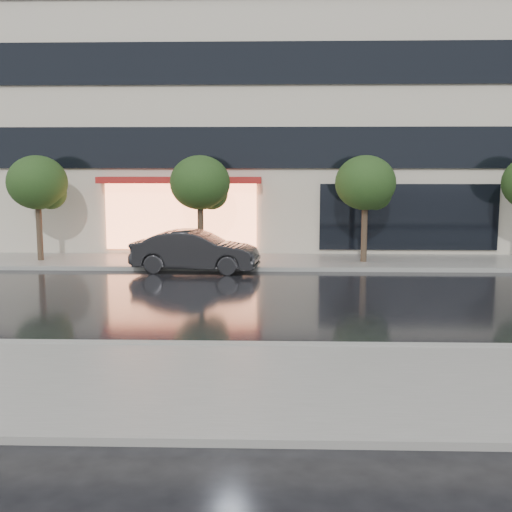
{
  "coord_description": "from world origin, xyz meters",
  "views": [
    {
      "loc": [
        -0.26,
        -13.4,
        3.67
      ],
      "look_at": [
        -0.73,
        2.39,
        1.4
      ],
      "focal_mm": 45.0,
      "sensor_mm": 36.0,
      "label": 1
    }
  ],
  "objects": [
    {
      "name": "parked_car",
      "position": [
        -2.99,
        8.3,
        0.71
      ],
      "size": [
        4.45,
        1.96,
        1.42
      ],
      "primitive_type": "imported",
      "rotation": [
        0.0,
        0.0,
        1.46
      ],
      "color": "black",
      "rests_on": "ground"
    },
    {
      "name": "curb_near",
      "position": [
        0.0,
        -1.0,
        0.07
      ],
      "size": [
        60.0,
        0.25,
        0.14
      ],
      "primitive_type": "cube",
      "color": "gray",
      "rests_on": "ground"
    },
    {
      "name": "curb_far",
      "position": [
        0.0,
        8.5,
        0.07
      ],
      "size": [
        60.0,
        0.25,
        0.14
      ],
      "primitive_type": "cube",
      "color": "gray",
      "rests_on": "ground"
    },
    {
      "name": "tree_mid_east",
      "position": [
        3.06,
        10.03,
        2.92
      ],
      "size": [
        2.2,
        2.2,
        3.99
      ],
      "color": "#33261C",
      "rests_on": "ground"
    },
    {
      "name": "ground",
      "position": [
        0.0,
        0.0,
        0.0
      ],
      "size": [
        120.0,
        120.0,
        0.0
      ],
      "primitive_type": "plane",
      "color": "black",
      "rests_on": "ground"
    },
    {
      "name": "office_building",
      "position": [
        -0.0,
        17.97,
        9.0
      ],
      "size": [
        30.0,
        12.76,
        18.0
      ],
      "color": "#B4A998",
      "rests_on": "ground"
    },
    {
      "name": "tree_mid_west",
      "position": [
        -2.94,
        10.03,
        2.92
      ],
      "size": [
        2.2,
        2.2,
        3.99
      ],
      "color": "#33261C",
      "rests_on": "ground"
    },
    {
      "name": "tree_far_west",
      "position": [
        -8.94,
        10.03,
        2.92
      ],
      "size": [
        2.2,
        2.2,
        3.99
      ],
      "color": "#33261C",
      "rests_on": "ground"
    },
    {
      "name": "sidewalk_far",
      "position": [
        0.0,
        10.25,
        0.06
      ],
      "size": [
        60.0,
        3.5,
        0.12
      ],
      "primitive_type": "cube",
      "color": "slate",
      "rests_on": "ground"
    },
    {
      "name": "sidewalk_near",
      "position": [
        0.0,
        -3.25,
        0.06
      ],
      "size": [
        60.0,
        4.5,
        0.12
      ],
      "primitive_type": "cube",
      "color": "slate",
      "rests_on": "ground"
    }
  ]
}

